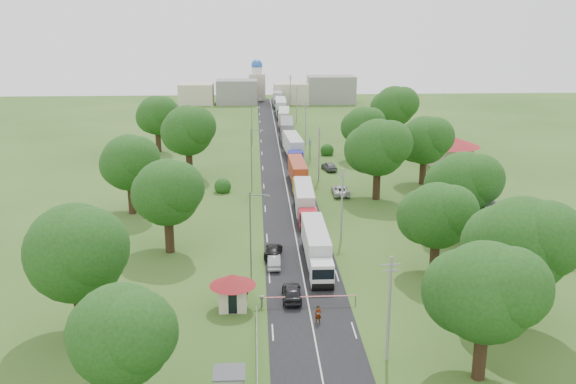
{
  "coord_description": "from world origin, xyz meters",
  "views": [
    {
      "loc": [
        -4.91,
        -80.68,
        27.47
      ],
      "look_at": [
        -0.46,
        4.12,
        3.0
      ],
      "focal_mm": 40.0,
      "sensor_mm": 36.0,
      "label": 1
    }
  ],
  "objects": [
    {
      "name": "car_verge_near",
      "position": [
        8.0,
        12.47,
        0.74
      ],
      "size": [
        2.52,
        5.34,
        1.48
      ],
      "primitive_type": "imported",
      "rotation": [
        0.0,
        0.0,
        3.13
      ],
      "color": "silver",
      "rests_on": "ground"
    },
    {
      "name": "lamp_1",
      "position": [
        -5.35,
        15.0,
        5.55
      ],
      "size": [
        2.03,
        0.22,
        10.0
      ],
      "color": "slate",
      "rests_on": "ground"
    },
    {
      "name": "distant_town",
      "position": [
        0.68,
        110.0,
        3.49
      ],
      "size": [
        52.0,
        8.0,
        8.0
      ],
      "color": "gray",
      "rests_on": "ground"
    },
    {
      "name": "lamp_0",
      "position": [
        -5.35,
        -20.0,
        5.55
      ],
      "size": [
        2.03,
        0.22,
        10.0
      ],
      "color": "slate",
      "rests_on": "ground"
    },
    {
      "name": "ground",
      "position": [
        0.0,
        0.0,
        0.0
      ],
      "size": [
        260.0,
        260.0,
        0.0
      ],
      "primitive_type": "plane",
      "color": "#2A501A",
      "rests_on": "ground"
    },
    {
      "name": "guard_booth",
      "position": [
        -7.2,
        -25.0,
        2.16
      ],
      "size": [
        4.4,
        4.4,
        3.45
      ],
      "color": "beige",
      "rests_on": "ground"
    },
    {
      "name": "house_cream",
      "position": [
        30.0,
        30.0,
        3.64
      ],
      "size": [
        10.08,
        10.08,
        5.8
      ],
      "color": "beige",
      "rests_on": "ground"
    },
    {
      "name": "pole_3",
      "position": [
        5.5,
        49.0,
        4.68
      ],
      "size": [
        1.6,
        0.24,
        9.0
      ],
      "color": "gray",
      "rests_on": "ground"
    },
    {
      "name": "tree_9",
      "position": [
        -20.01,
        -29.83,
        7.85
      ],
      "size": [
        9.6,
        9.6,
        12.05
      ],
      "color": "#382616",
      "rests_on": "ground"
    },
    {
      "name": "tree_11",
      "position": [
        -22.01,
        5.16,
        7.22
      ],
      "size": [
        8.8,
        8.8,
        11.07
      ],
      "color": "#382616",
      "rests_on": "ground"
    },
    {
      "name": "tree_13",
      "position": [
        -24.01,
        45.16,
        7.22
      ],
      "size": [
        8.8,
        8.8,
        11.07
      ],
      "color": "#382616",
      "rests_on": "ground"
    },
    {
      "name": "truck_5",
      "position": [
        2.11,
        70.75,
        2.13
      ],
      "size": [
        3.19,
        14.52,
        4.01
      ],
      "color": "#A63119",
      "rests_on": "ground"
    },
    {
      "name": "car_verge_far",
      "position": [
        8.0,
        27.74,
        0.77
      ],
      "size": [
        2.75,
        4.79,
        1.53
      ],
      "primitive_type": "imported",
      "rotation": [
        0.0,
        0.0,
        3.36
      ],
      "color": "#53565A",
      "rests_on": "ground"
    },
    {
      "name": "pedestrian_booth",
      "position": [
        -6.05,
        -22.0,
        0.89
      ],
      "size": [
        1.05,
        1.1,
        1.78
      ],
      "primitive_type": "imported",
      "rotation": [
        0.0,
        0.0,
        -0.97
      ],
      "color": "gray",
      "rests_on": "ground"
    },
    {
      "name": "pole_2",
      "position": [
        5.5,
        21.0,
        4.68
      ],
      "size": [
        1.6,
        0.24,
        9.0
      ],
      "color": "gray",
      "rests_on": "ground"
    },
    {
      "name": "truck_2",
      "position": [
        1.88,
        18.39,
        1.99
      ],
      "size": [
        2.61,
        13.57,
        3.76
      ],
      "color": "gold",
      "rests_on": "ground"
    },
    {
      "name": "tree_2",
      "position": [
        13.99,
        -17.86,
        6.6
      ],
      "size": [
        8.0,
        8.0,
        10.1
      ],
      "color": "#382616",
      "rests_on": "ground"
    },
    {
      "name": "tree_7",
      "position": [
        23.99,
        50.17,
        7.85
      ],
      "size": [
        9.6,
        9.6,
        12.05
      ],
      "color": "#382616",
      "rests_on": "ground"
    },
    {
      "name": "tree_12",
      "position": [
        -16.01,
        25.17,
        7.85
      ],
      "size": [
        9.6,
        9.6,
        12.05
      ],
      "color": "#382616",
      "rests_on": "ground"
    },
    {
      "name": "tree_6",
      "position": [
        14.99,
        35.14,
        6.6
      ],
      "size": [
        8.0,
        8.0,
        10.1
      ],
      "color": "#382616",
      "rests_on": "ground"
    },
    {
      "name": "tree_8",
      "position": [
        -14.01,
        -41.86,
        6.6
      ],
      "size": [
        8.0,
        8.0,
        10.1
      ],
      "color": "#382616",
      "rests_on": "ground"
    },
    {
      "name": "tree_4",
      "position": [
        12.99,
        10.17,
        7.85
      ],
      "size": [
        9.6,
        9.6,
        12.05
      ],
      "color": "#382616",
      "rests_on": "ground"
    },
    {
      "name": "truck_0",
      "position": [
        1.7,
        -14.57,
        2.08
      ],
      "size": [
        2.42,
        14.11,
        3.91
      ],
      "color": "white",
      "rests_on": "ground"
    },
    {
      "name": "guard_rail",
      "position": [
        -5.0,
        -35.0,
        0.0
      ],
      "size": [
        0.1,
        17.0,
        1.7
      ],
      "primitive_type": null,
      "color": "slate",
      "rests_on": "ground"
    },
    {
      "name": "car_lane_mid",
      "position": [
        -3.0,
        -15.2,
        0.66
      ],
      "size": [
        1.53,
        4.06,
        1.32
      ],
      "primitive_type": "imported",
      "rotation": [
        0.0,
        0.0,
        3.11
      ],
      "color": "#97999E",
      "rests_on": "ground"
    },
    {
      "name": "truck_7",
      "position": [
        1.87,
        105.38,
        2.3
      ],
      "size": [
        3.15,
        15.69,
        4.34
      ],
      "color": "#B1B1B1",
      "rests_on": "ground"
    },
    {
      "name": "tree_3",
      "position": [
        19.99,
        -7.84,
        7.22
      ],
      "size": [
        8.8,
        8.8,
        11.07
      ],
      "color": "#382616",
      "rests_on": "ground"
    },
    {
      "name": "truck_3",
      "position": [
        2.29,
        36.99,
        2.22
      ],
      "size": [
        3.39,
        15.17,
        4.19
      ],
      "color": "#1C26A9",
      "rests_on": "ground"
    },
    {
      "name": "car_lane_front",
      "position": [
        -1.53,
        -23.5,
        0.79
      ],
      "size": [
        1.89,
        4.64,
        1.58
      ],
      "primitive_type": "imported",
      "rotation": [
        0.0,
        0.0,
        3.14
      ],
      "color": "black",
      "rests_on": "ground"
    },
    {
      "name": "house_brick",
      "position": [
        26.0,
        -12.0,
        2.65
      ],
      "size": [
        8.6,
        6.6,
        5.2
      ],
      "color": "maroon",
      "rests_on": "ground"
    },
    {
      "name": "truck_1",
      "position": [
        1.74,
        2.78,
        2.05
      ],
      "size": [
        2.7,
        13.96,
        3.86
      ],
      "color": "#B21421",
      "rests_on": "ground"
    },
    {
      "name": "tree_5",
      "position": [
        21.99,
        18.16,
        7.22
      ],
      "size": [
        8.8,
        8.8,
        11.07
      ],
      "color": "#382616",
      "rests_on": "ground"
    },
    {
      "name": "pedestrian_near",
      "position": [
        0.55,
        -28.5,
        0.84
      ],
      "size": [
        0.62,
        0.41,
        1.68
      ],
      "primitive_type": "imported",
      "rotation": [
        0.0,
        0.0,
        -0.01
      ],
      "color": "gray",
      "rests_on": "ground"
    },
    {
      "name": "truck_6",
      "position": [
        2.03,
        86.7,
        2.27
      ],
      "size": [
        2.9,
        15.46,
        4.28
      ],
      "color": "#27683F",
      "rests_on": "ground"
    },
    {
      "name": "road",
      "position": [
        0.0,
        20.0,
        0.0
      ],
      "size": [
        8.0,
        200.0,
        0.04
      ],
      "primitive_type": "cube",
      "color": "black",
      "rests_on": "ground"
    },
    {
      "name": "boom_barrier",
      "position": [
        -1.36,
        -25.0,
        0.89
      ],
      "size": [
        9.22,
        0.35,
        1.18
      ],
      "color": "slate",
      "rests_on": "ground"
    },
    {
      "name": "car_lane_rear",
      "position": [
        -3.0,
        -11.93,
        0.67
      ],
      "size": [
        2.46,
        4.85,
        1.35
      ],
      "primitive_type": "imported",
      "rotation": [
        0.0,
        0.0,
        3.01
      ],
      "color": "black",
      "rests_on": "ground"
    },
    {
      "name": "tree_1",
      "position": [
        17.99,
        -29.83,
        7.85
      ],
      "size": [
        9.6,
        9.6,
        12.05
      ],
      "color": "#382616",
      "rests_on": "ground"
    },
    {
      "name": "truck_4",
      "position": [
        1.96,
        54.1,
        2.26
      ],
      "size": [
        3.19,
        15.41,
        4.26
      ],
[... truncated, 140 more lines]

